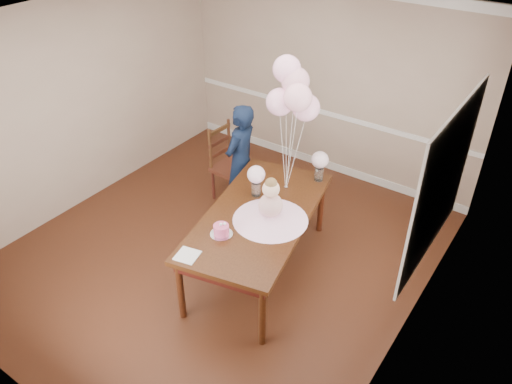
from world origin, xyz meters
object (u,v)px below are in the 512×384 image
object	(u,v)px
woman	(241,161)
dining_table_top	(258,215)
birthday_cake	(221,230)
dining_chair_seat	(232,168)

from	to	relation	value
woman	dining_table_top	bearing A→B (deg)	43.01
birthday_cake	dining_chair_seat	size ratio (longest dim) A/B	0.34
woman	dining_chair_seat	bearing A→B (deg)	-124.54
birthday_cake	dining_table_top	bearing A→B (deg)	78.28
birthday_cake	woman	bearing A→B (deg)	119.06
dining_chair_seat	dining_table_top	bearing A→B (deg)	-38.09
dining_table_top	woman	world-z (taller)	woman
birthday_cake	dining_chair_seat	xyz separation A→B (m)	(-1.02, 1.52, -0.38)
dining_table_top	woman	distance (m)	1.19
dining_chair_seat	woman	world-z (taller)	woman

